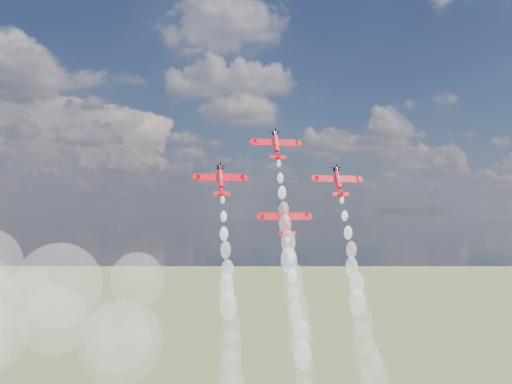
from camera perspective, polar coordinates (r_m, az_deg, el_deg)
The scene contains 8 objects.
plane_lead at distance 133.68m, azimuth 2.18°, elevation 5.02°, with size 11.32×5.57×7.55m.
plane_left at distance 126.02m, azimuth -3.72°, elevation 1.30°, with size 11.32×5.57×7.55m.
plane_right at distance 132.89m, azimuth 8.65°, elevation 1.15°, with size 11.32×5.57×7.55m.
plane_slot at distance 124.34m, azimuth 3.11°, elevation -2.84°, with size 11.32×5.57×7.55m.
smoke_trail_lead at distance 118.41m, azimuth 4.07°, elevation -10.62°, with size 5.25×20.80×40.61m.
smoke_trail_left at distance 112.96m, azimuth -2.70°, elevation -15.89°, with size 5.43×20.96×40.82m.
smoke_trail_right at distance 120.45m, azimuth 11.43°, elevation -14.77°, with size 5.39×21.26×39.78m.
drifted_smoke_cloud at distance 142.57m, azimuth -21.34°, elevation -11.52°, with size 54.30×37.78×39.98m.
Camera 1 is at (-30.99, -112.39, 102.47)m, focal length 38.00 mm.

